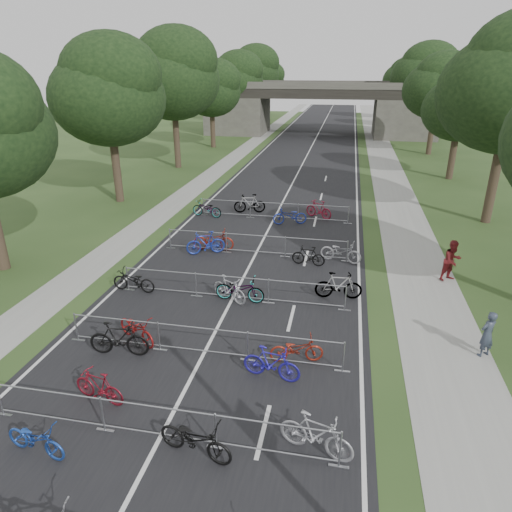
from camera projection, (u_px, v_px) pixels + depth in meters
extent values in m
cube|color=black|center=(308.00, 153.00, 50.60)|extent=(11.00, 140.00, 0.01)
cube|color=gray|center=(382.00, 156.00, 49.16)|extent=(3.00, 140.00, 0.01)
cube|color=gray|center=(242.00, 151.00, 51.94)|extent=(2.00, 140.00, 0.01)
cube|color=silver|center=(308.00, 153.00, 50.60)|extent=(0.12, 140.00, 0.00)
cube|color=#47443F|center=(238.00, 115.00, 65.27)|extent=(8.00, 8.00, 5.00)
cube|color=#47443F|center=(405.00, 118.00, 61.15)|extent=(8.00, 8.00, 5.00)
cube|color=black|center=(320.00, 93.00, 62.02)|extent=(30.00, 8.00, 1.20)
cube|color=#47443F|center=(318.00, 86.00, 58.19)|extent=(30.00, 0.40, 0.90)
cube|color=#47443F|center=(322.00, 84.00, 65.07)|extent=(30.00, 0.40, 0.90)
cylinder|color=#33261C|center=(116.00, 168.00, 31.83)|extent=(0.56, 0.56, 4.72)
ellipsoid|color=black|center=(108.00, 98.00, 30.05)|extent=(7.56, 7.56, 6.20)
sphere|color=black|center=(110.00, 74.00, 28.90)|extent=(6.05, 6.05, 6.05)
sphere|color=black|center=(107.00, 112.00, 30.95)|extent=(4.91, 4.91, 4.91)
cylinder|color=#33261C|center=(493.00, 181.00, 27.37)|extent=(0.56, 0.56, 5.11)
ellipsoid|color=black|center=(511.00, 93.00, 25.44)|extent=(8.18, 8.18, 6.70)
sphere|color=black|center=(496.00, 111.00, 26.38)|extent=(5.31, 5.31, 5.31)
cylinder|color=#33261C|center=(177.00, 139.00, 42.59)|extent=(0.56, 0.56, 5.25)
ellipsoid|color=black|center=(173.00, 80.00, 40.61)|extent=(8.40, 8.40, 6.89)
sphere|color=black|center=(176.00, 60.00, 39.40)|extent=(6.72, 6.72, 6.72)
sphere|color=black|center=(170.00, 93.00, 41.56)|extent=(5.46, 5.46, 5.46)
cylinder|color=#33261C|center=(452.00, 156.00, 38.48)|extent=(0.56, 0.56, 3.85)
ellipsoid|color=black|center=(460.00, 109.00, 37.02)|extent=(6.16, 6.16, 5.05)
sphere|color=black|center=(472.00, 94.00, 35.99)|extent=(4.93, 4.93, 4.93)
sphere|color=black|center=(451.00, 119.00, 37.86)|extent=(4.00, 4.00, 4.00)
cylinder|color=#33261C|center=(213.00, 129.00, 53.66)|extent=(0.56, 0.56, 4.20)
ellipsoid|color=black|center=(211.00, 92.00, 52.07)|extent=(6.72, 6.72, 5.51)
sphere|color=black|center=(215.00, 80.00, 50.99)|extent=(5.38, 5.38, 5.38)
sphere|color=black|center=(209.00, 99.00, 52.94)|extent=(4.37, 4.37, 4.37)
cylinder|color=#33261C|center=(431.00, 133.00, 49.22)|extent=(0.56, 0.56, 4.48)
ellipsoid|color=black|center=(437.00, 90.00, 47.53)|extent=(7.17, 7.17, 5.88)
sphere|color=black|center=(446.00, 76.00, 46.41)|extent=(5.73, 5.73, 5.73)
sphere|color=black|center=(430.00, 99.00, 48.41)|extent=(4.66, 4.66, 4.66)
cylinder|color=#33261C|center=(236.00, 116.00, 64.42)|extent=(0.56, 0.56, 4.72)
ellipsoid|color=black|center=(236.00, 81.00, 62.63)|extent=(7.56, 7.56, 6.20)
sphere|color=black|center=(239.00, 70.00, 61.49)|extent=(6.05, 6.05, 6.05)
sphere|color=black|center=(233.00, 89.00, 63.54)|extent=(4.91, 4.91, 4.91)
cylinder|color=#33261C|center=(417.00, 119.00, 59.96)|extent=(0.56, 0.56, 5.11)
ellipsoid|color=black|center=(423.00, 78.00, 58.03)|extent=(8.18, 8.18, 6.70)
sphere|color=black|center=(430.00, 64.00, 56.84)|extent=(6.54, 6.54, 6.54)
sphere|color=black|center=(417.00, 86.00, 58.96)|extent=(5.31, 5.31, 5.31)
cylinder|color=#33261C|center=(253.00, 108.00, 75.18)|extent=(0.56, 0.56, 5.25)
ellipsoid|color=black|center=(253.00, 74.00, 73.20)|extent=(8.40, 8.40, 6.89)
sphere|color=black|center=(256.00, 63.00, 71.99)|extent=(6.72, 6.72, 6.72)
sphere|color=black|center=(251.00, 81.00, 74.14)|extent=(5.46, 5.46, 5.46)
cylinder|color=#33261C|center=(407.00, 115.00, 71.06)|extent=(0.56, 0.56, 3.85)
ellipsoid|color=black|center=(410.00, 89.00, 69.61)|extent=(6.16, 6.16, 5.05)
sphere|color=black|center=(416.00, 81.00, 68.58)|extent=(4.93, 4.93, 4.93)
sphere|color=black|center=(406.00, 94.00, 70.45)|extent=(4.00, 4.00, 4.00)
cylinder|color=#33261C|center=(266.00, 105.00, 86.25)|extent=(0.56, 0.56, 4.20)
ellipsoid|color=black|center=(266.00, 82.00, 84.66)|extent=(6.72, 6.72, 5.51)
sphere|color=black|center=(269.00, 74.00, 83.58)|extent=(5.38, 5.38, 5.38)
sphere|color=black|center=(264.00, 87.00, 85.53)|extent=(4.37, 4.37, 4.37)
cylinder|color=#33261C|center=(400.00, 106.00, 81.81)|extent=(0.56, 0.56, 4.48)
ellipsoid|color=black|center=(403.00, 80.00, 80.11)|extent=(7.17, 7.17, 5.88)
sphere|color=black|center=(408.00, 72.00, 79.00)|extent=(5.73, 5.73, 5.73)
sphere|color=black|center=(399.00, 86.00, 81.00)|extent=(4.66, 4.66, 4.66)
cylinder|color=#989BA0|center=(156.00, 407.00, 11.45)|extent=(9.20, 0.04, 0.04)
cylinder|color=#989BA0|center=(159.00, 434.00, 11.79)|extent=(9.20, 0.04, 0.04)
cylinder|color=#989BA0|center=(0.00, 399.00, 12.47)|extent=(0.05, 0.05, 1.10)
cube|color=#989BA0|center=(4.00, 414.00, 12.67)|extent=(0.50, 0.08, 0.03)
cylinder|color=#989BA0|center=(103.00, 414.00, 11.92)|extent=(0.05, 0.05, 1.10)
cube|color=#989BA0|center=(105.00, 430.00, 12.12)|extent=(0.50, 0.08, 0.03)
cylinder|color=#989BA0|center=(216.00, 431.00, 11.37)|extent=(0.05, 0.05, 1.10)
cube|color=#989BA0|center=(216.00, 447.00, 11.57)|extent=(0.50, 0.08, 0.03)
cylinder|color=#989BA0|center=(340.00, 450.00, 10.82)|extent=(0.05, 0.05, 1.10)
cube|color=#989BA0|center=(339.00, 466.00, 11.03)|extent=(0.50, 0.08, 0.03)
cylinder|color=#989BA0|center=(202.00, 328.00, 14.89)|extent=(9.20, 0.04, 0.04)
cylinder|color=#989BA0|center=(203.00, 351.00, 15.23)|extent=(9.20, 0.04, 0.04)
cylinder|color=#989BA0|center=(76.00, 327.00, 15.91)|extent=(0.05, 0.05, 1.10)
cube|color=#989BA0|center=(78.00, 340.00, 16.11)|extent=(0.50, 0.08, 0.03)
cylinder|color=#989BA0|center=(159.00, 336.00, 15.36)|extent=(0.05, 0.05, 1.10)
cube|color=#989BA0|center=(160.00, 350.00, 15.56)|extent=(0.50, 0.08, 0.03)
cylinder|color=#989BA0|center=(248.00, 346.00, 14.81)|extent=(0.05, 0.05, 1.10)
cube|color=#989BA0|center=(248.00, 360.00, 15.01)|extent=(0.50, 0.08, 0.03)
cylinder|color=#989BA0|center=(343.00, 357.00, 14.26)|extent=(0.05, 0.05, 1.10)
cube|color=#989BA0|center=(342.00, 371.00, 14.47)|extent=(0.50, 0.08, 0.03)
cylinder|color=#989BA0|center=(231.00, 277.00, 18.51)|extent=(9.20, 0.04, 0.04)
cylinder|color=#989BA0|center=(232.00, 296.00, 18.85)|extent=(9.20, 0.04, 0.04)
cylinder|color=#989BA0|center=(128.00, 279.00, 19.53)|extent=(0.05, 0.05, 1.10)
cube|color=#989BA0|center=(129.00, 290.00, 19.73)|extent=(0.50, 0.08, 0.03)
cylinder|color=#989BA0|center=(196.00, 285.00, 18.98)|extent=(0.05, 0.05, 1.10)
cube|color=#989BA0|center=(197.00, 296.00, 19.18)|extent=(0.50, 0.08, 0.03)
cylinder|color=#989BA0|center=(268.00, 291.00, 18.43)|extent=(0.05, 0.05, 1.10)
cube|color=#989BA0|center=(268.00, 303.00, 18.64)|extent=(0.50, 0.08, 0.03)
cylinder|color=#989BA0|center=(345.00, 298.00, 17.88)|extent=(0.05, 0.05, 1.10)
cube|color=#989BA0|center=(344.00, 310.00, 18.09)|extent=(0.50, 0.08, 0.03)
cylinder|color=#989BA0|center=(255.00, 235.00, 23.04)|extent=(9.20, 0.04, 0.04)
cylinder|color=#989BA0|center=(255.00, 251.00, 23.37)|extent=(9.20, 0.04, 0.04)
cylinder|color=#989BA0|center=(170.00, 239.00, 24.05)|extent=(0.05, 0.05, 1.10)
cube|color=#989BA0|center=(171.00, 248.00, 24.26)|extent=(0.50, 0.08, 0.03)
cylinder|color=#989BA0|center=(226.00, 243.00, 23.50)|extent=(0.05, 0.05, 1.10)
cube|color=#989BA0|center=(227.00, 252.00, 23.71)|extent=(0.50, 0.08, 0.03)
cylinder|color=#989BA0|center=(285.00, 247.00, 22.96)|extent=(0.05, 0.05, 1.10)
cube|color=#989BA0|center=(285.00, 257.00, 23.16)|extent=(0.50, 0.08, 0.03)
cylinder|color=#989BA0|center=(347.00, 251.00, 22.41)|extent=(0.05, 0.05, 1.10)
cube|color=#989BA0|center=(346.00, 261.00, 22.61)|extent=(0.50, 0.08, 0.03)
cylinder|color=#989BA0|center=(274.00, 203.00, 28.47)|extent=(9.20, 0.04, 0.04)
cylinder|color=#989BA0|center=(274.00, 216.00, 28.80)|extent=(9.20, 0.04, 0.04)
cylinder|color=#989BA0|center=(204.00, 207.00, 29.48)|extent=(0.05, 0.05, 1.10)
cube|color=#989BA0|center=(204.00, 215.00, 29.69)|extent=(0.50, 0.08, 0.03)
cylinder|color=#989BA0|center=(250.00, 209.00, 28.94)|extent=(0.05, 0.05, 1.10)
cube|color=#989BA0|center=(250.00, 217.00, 29.14)|extent=(0.50, 0.08, 0.03)
cylinder|color=#989BA0|center=(298.00, 212.00, 28.39)|extent=(0.05, 0.05, 1.10)
cube|color=#989BA0|center=(298.00, 220.00, 28.59)|extent=(0.50, 0.08, 0.03)
cylinder|color=#989BA0|center=(348.00, 215.00, 27.84)|extent=(0.05, 0.05, 1.10)
cube|color=#989BA0|center=(348.00, 223.00, 28.04)|extent=(0.50, 0.08, 0.03)
imported|color=#1C419C|center=(36.00, 439.00, 11.24)|extent=(1.84, 0.90, 0.93)
imported|color=maroon|center=(99.00, 387.00, 13.00)|extent=(1.76, 0.83, 1.02)
imported|color=black|center=(195.00, 439.00, 11.16)|extent=(2.12, 1.13, 1.06)
imported|color=#9FA0A6|center=(316.00, 435.00, 11.20)|extent=(2.02, 1.08, 1.17)
imported|color=black|center=(119.00, 339.00, 15.08)|extent=(2.09, 0.75, 1.23)
imported|color=maroon|center=(137.00, 329.00, 15.88)|extent=(2.00, 1.56, 1.01)
imported|color=#241D9F|center=(271.00, 363.00, 13.95)|extent=(1.91, 0.82, 1.11)
imported|color=maroon|center=(297.00, 349.00, 14.81)|extent=(1.84, 0.99, 0.92)
imported|color=black|center=(133.00, 281.00, 19.42)|extent=(1.97, 0.79, 1.01)
imported|color=#9B9DA3|center=(229.00, 289.00, 18.63)|extent=(1.79, 1.32, 1.07)
imported|color=#989BA0|center=(240.00, 289.00, 18.61)|extent=(2.10, 0.84, 1.08)
imported|color=#989BA0|center=(339.00, 286.00, 18.81)|extent=(1.99, 0.72, 1.17)
imported|color=#1C319D|center=(206.00, 243.00, 23.31)|extent=(2.05, 1.34, 1.20)
imported|color=maroon|center=(213.00, 240.00, 23.82)|extent=(2.21, 0.97, 1.13)
imported|color=black|center=(308.00, 256.00, 22.01)|extent=(1.67, 0.65, 0.98)
imported|color=#ADACB4|center=(341.00, 252.00, 22.38)|extent=(2.16, 1.20, 1.08)
imported|color=#989BA0|center=(207.00, 209.00, 29.11)|extent=(2.14, 1.11, 1.07)
imported|color=#989BA0|center=(250.00, 204.00, 29.88)|extent=(2.15, 1.03, 1.24)
imported|color=#1C2F9F|center=(290.00, 216.00, 27.70)|extent=(2.19, 1.29, 1.09)
imported|color=maroon|center=(319.00, 209.00, 28.85)|extent=(1.91, 1.43, 1.14)
imported|color=#2F3747|center=(487.00, 334.00, 14.96)|extent=(0.72, 0.67, 1.65)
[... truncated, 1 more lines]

